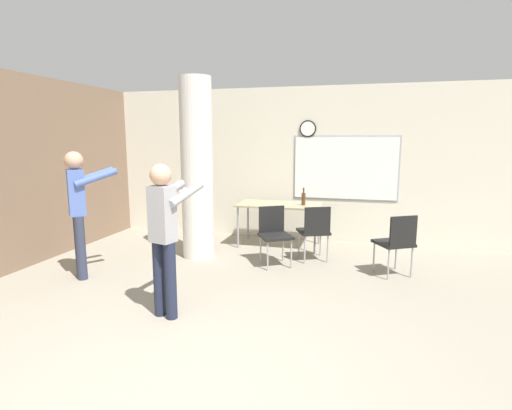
# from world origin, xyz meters

# --- Properties ---
(ground_plane) EXTENTS (24.00, 24.00, 0.00)m
(ground_plane) POSITION_xyz_m (0.00, 0.00, 0.00)
(ground_plane) COLOR gray
(wall_left_accent) EXTENTS (0.12, 7.00, 2.80)m
(wall_left_accent) POSITION_xyz_m (-3.50, 2.50, 1.40)
(wall_left_accent) COLOR #7A604C
(wall_left_accent) RESTS_ON ground_plane
(wall_back) EXTENTS (8.00, 0.15, 2.80)m
(wall_back) POSITION_xyz_m (0.02, 5.06, 1.40)
(wall_back) COLOR beige
(wall_back) RESTS_ON ground_plane
(support_pillar) EXTENTS (0.49, 0.49, 2.80)m
(support_pillar) POSITION_xyz_m (-1.21, 3.44, 1.40)
(support_pillar) COLOR silver
(support_pillar) RESTS_ON ground_plane
(folding_table) EXTENTS (1.45, 0.75, 0.75)m
(folding_table) POSITION_xyz_m (-0.09, 4.40, 0.70)
(folding_table) COLOR tan
(folding_table) RESTS_ON ground_plane
(bottle_on_table) EXTENTS (0.07, 0.07, 0.30)m
(bottle_on_table) POSITION_xyz_m (0.33, 4.37, 0.87)
(bottle_on_table) COLOR #4C3319
(bottle_on_table) RESTS_ON folding_table
(chair_table_front) EXTENTS (0.60, 0.60, 0.87)m
(chair_table_front) POSITION_xyz_m (0.05, 3.35, 0.51)
(chair_table_front) COLOR black
(chair_table_front) RESTS_ON ground_plane
(chair_mid_room) EXTENTS (0.60, 0.60, 0.87)m
(chair_mid_room) POSITION_xyz_m (1.77, 3.26, 0.51)
(chair_mid_room) COLOR black
(chair_mid_room) RESTS_ON ground_plane
(chair_table_right) EXTENTS (0.58, 0.58, 0.87)m
(chair_table_right) POSITION_xyz_m (0.61, 3.67, 0.51)
(chair_table_right) COLOR black
(chair_table_right) RESTS_ON ground_plane
(person_playing_front) EXTENTS (0.47, 0.67, 1.63)m
(person_playing_front) POSITION_xyz_m (-0.68, 1.32, 0.96)
(person_playing_front) COLOR #1E2338
(person_playing_front) RESTS_ON ground_plane
(person_watching_back) EXTENTS (0.66, 0.65, 1.71)m
(person_watching_back) POSITION_xyz_m (-2.35, 2.13, 1.01)
(person_watching_back) COLOR #2D3347
(person_watching_back) RESTS_ON ground_plane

